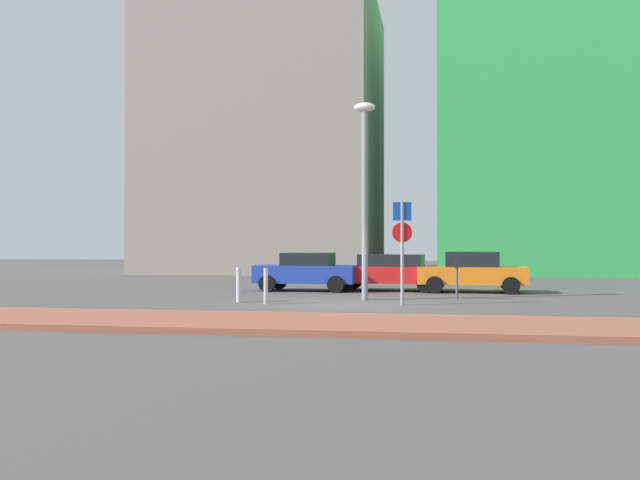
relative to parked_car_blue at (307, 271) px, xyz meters
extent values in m
plane|color=#4C4947|center=(2.18, -6.16, -0.77)|extent=(120.00, 120.00, 0.00)
cube|color=#93513D|center=(2.18, -11.62, -0.70)|extent=(40.00, 3.57, 0.14)
cube|color=#1E389E|center=(-0.02, 0.00, -0.11)|extent=(3.98, 1.87, 0.68)
cube|color=black|center=(0.05, 0.00, 0.47)|extent=(1.95, 1.66, 0.49)
cylinder|color=black|center=(-1.38, -0.81, -0.45)|extent=(0.65, 0.24, 0.64)
cylinder|color=black|center=(-1.31, 0.91, -0.45)|extent=(0.65, 0.24, 0.64)
cylinder|color=black|center=(1.28, -0.91, -0.45)|extent=(0.65, 0.24, 0.64)
cylinder|color=black|center=(1.35, 0.81, -0.45)|extent=(0.65, 0.24, 0.64)
cube|color=red|center=(3.12, 0.62, -0.13)|extent=(4.61, 2.09, 0.64)
cube|color=black|center=(3.26, 0.61, 0.42)|extent=(2.55, 1.80, 0.46)
cylinder|color=black|center=(1.54, -0.16, -0.45)|extent=(0.65, 0.26, 0.64)
cylinder|color=black|center=(1.66, 1.61, -0.45)|extent=(0.65, 0.26, 0.64)
cylinder|color=black|center=(4.59, -0.37, -0.45)|extent=(0.65, 0.26, 0.64)
cylinder|color=black|center=(4.71, 1.40, -0.45)|extent=(0.65, 0.26, 0.64)
cube|color=orange|center=(6.33, 0.26, -0.13)|extent=(4.08, 1.89, 0.65)
cube|color=black|center=(6.33, 0.26, 0.48)|extent=(2.02, 1.66, 0.56)
cylinder|color=black|center=(4.93, -0.54, -0.45)|extent=(0.65, 0.25, 0.64)
cylinder|color=black|center=(5.00, 1.17, -0.45)|extent=(0.65, 0.25, 0.64)
cylinder|color=black|center=(7.66, -0.66, -0.45)|extent=(0.65, 0.25, 0.64)
cylinder|color=black|center=(7.73, 1.06, -0.45)|extent=(0.65, 0.25, 0.64)
cylinder|color=gray|center=(4.01, -5.81, 0.77)|extent=(0.10, 0.10, 3.09)
cube|color=#1447B7|center=(4.01, -5.81, 2.02)|extent=(0.55, 0.16, 0.55)
cylinder|color=red|center=(4.01, -5.81, 1.39)|extent=(0.59, 0.16, 0.60)
cylinder|color=#4C4C51|center=(5.67, -3.32, -0.25)|extent=(0.08, 0.08, 1.05)
cube|color=black|center=(5.67, -3.32, 0.41)|extent=(0.18, 0.14, 0.28)
cylinder|color=gray|center=(2.71, -4.09, 2.29)|extent=(0.20, 0.20, 6.13)
ellipsoid|color=silver|center=(2.71, -4.09, 5.51)|extent=(0.70, 0.36, 0.30)
cylinder|color=#B7B7BC|center=(-0.10, -6.10, -0.23)|extent=(0.13, 0.13, 1.09)
cylinder|color=#B7B7BC|center=(-1.09, -5.60, -0.23)|extent=(0.17, 0.17, 1.09)
cube|color=green|center=(13.01, 22.07, 10.60)|extent=(16.04, 16.99, 22.75)
cube|color=gray|center=(-6.36, 20.01, 8.59)|extent=(14.50, 14.79, 18.74)
camera|label=1|loc=(5.09, -26.59, 1.01)|focal=39.00mm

